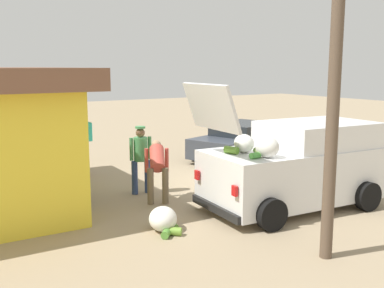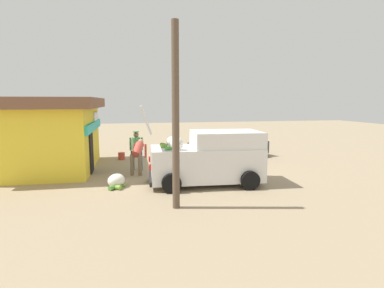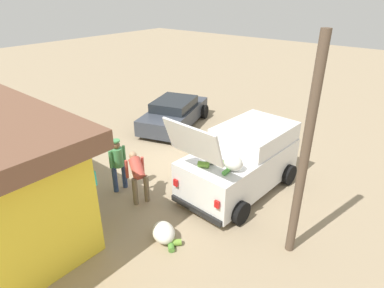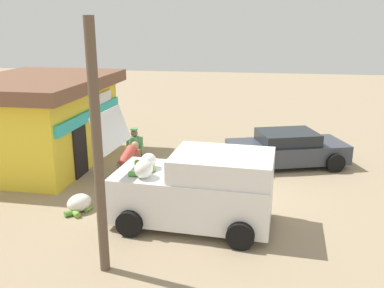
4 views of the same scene
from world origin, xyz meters
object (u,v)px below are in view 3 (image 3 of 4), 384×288
object	(u,v)px
delivery_van	(242,160)
unloaded_banana_pile	(164,233)
paint_bucket	(55,165)
parked_sedan	(174,113)
customer_bending	(138,173)
vendor_standing	(118,162)

from	to	relation	value
delivery_van	unloaded_banana_pile	bearing A→B (deg)	86.52
paint_bucket	parked_sedan	bearing A→B (deg)	-95.45
customer_bending	unloaded_banana_pile	bearing A→B (deg)	155.24
delivery_van	customer_bending	distance (m)	3.15
paint_bucket	unloaded_banana_pile	bearing A→B (deg)	178.29
delivery_van	vendor_standing	bearing A→B (deg)	40.99
parked_sedan	unloaded_banana_pile	xyz separation A→B (m)	(-4.75, 5.72, -0.38)
parked_sedan	vendor_standing	size ratio (longest dim) A/B	2.63
customer_bending	unloaded_banana_pile	distance (m)	2.08
paint_bucket	customer_bending	bearing A→B (deg)	-169.09
vendor_standing	customer_bending	world-z (taller)	vendor_standing
vendor_standing	delivery_van	bearing A→B (deg)	-139.01
parked_sedan	delivery_van	bearing A→B (deg)	153.55
delivery_van	vendor_standing	size ratio (longest dim) A/B	2.58
customer_bending	parked_sedan	bearing A→B (deg)	-58.90
parked_sedan	unloaded_banana_pile	world-z (taller)	parked_sedan
delivery_van	vendor_standing	world-z (taller)	delivery_van
delivery_van	customer_bending	world-z (taller)	delivery_van
vendor_standing	paint_bucket	distance (m)	2.85
parked_sedan	unloaded_banana_pile	distance (m)	7.45
delivery_van	parked_sedan	size ratio (longest dim) A/B	0.98
vendor_standing	customer_bending	size ratio (longest dim) A/B	1.20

